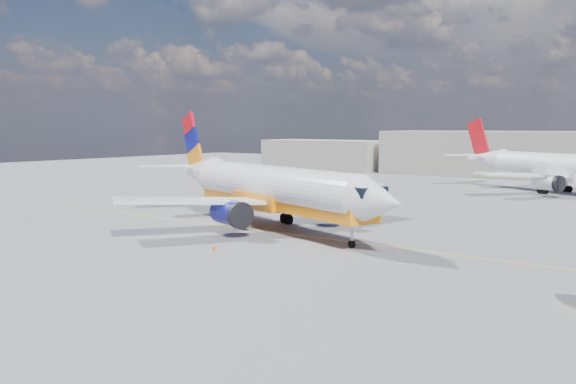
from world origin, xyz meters
The scene contains 6 objects.
ground centered at (0.00, 0.00, 0.00)m, with size 240.00×240.00×0.00m, color slate.
taxi_line centered at (0.00, 3.00, 0.01)m, with size 70.00×0.15×0.01m, color yellow.
terminal_annex centered at (-45.00, 72.00, 3.00)m, with size 26.00×10.00×6.00m, color #A9A191.
main_jet centered at (-5.65, 4.66, 3.51)m, with size 34.62×26.25×10.53m.
second_jet centered at (7.28, 50.21, 3.39)m, with size 32.94×24.80×10.16m.
traffic_cone centered at (-1.96, -6.16, 0.25)m, with size 0.36×0.36×0.51m.
Camera 1 is at (29.41, -38.83, 8.91)m, focal length 40.00 mm.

